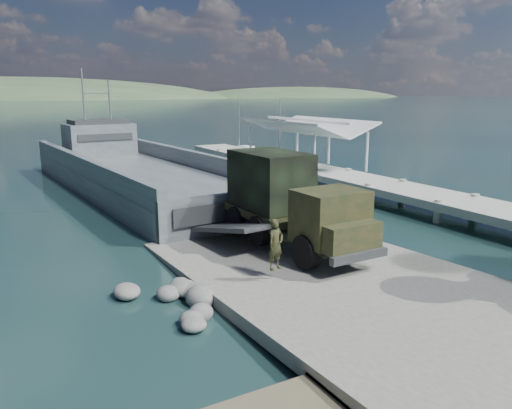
{
  "coord_description": "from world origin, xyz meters",
  "views": [
    {
      "loc": [
        -11.78,
        -15.45,
        7.5
      ],
      "look_at": [
        0.29,
        6.0,
        1.93
      ],
      "focal_mm": 35.0,
      "sensor_mm": 36.0,
      "label": 1
    }
  ],
  "objects_px": {
    "pier": "(313,163)",
    "sailboat_near": "(280,161)",
    "sailboat_far": "(240,152)",
    "military_truck": "(288,201)",
    "soldier": "(276,254)",
    "landing_craft": "(139,180)"
  },
  "relations": [
    {
      "from": "pier",
      "to": "sailboat_near",
      "type": "relative_size",
      "value": 6.28
    },
    {
      "from": "pier",
      "to": "landing_craft",
      "type": "xyz_separation_m",
      "value": [
        -13.96,
        3.52,
        -0.75
      ]
    },
    {
      "from": "sailboat_near",
      "to": "sailboat_far",
      "type": "xyz_separation_m",
      "value": [
        0.1,
        9.17,
        -0.0
      ]
    },
    {
      "from": "pier",
      "to": "sailboat_near",
      "type": "xyz_separation_m",
      "value": [
        2.95,
        9.93,
        -1.23
      ]
    },
    {
      "from": "military_truck",
      "to": "landing_craft",
      "type": "bearing_deg",
      "value": 93.8
    },
    {
      "from": "soldier",
      "to": "sailboat_far",
      "type": "relative_size",
      "value": 0.28
    },
    {
      "from": "soldier",
      "to": "sailboat_far",
      "type": "xyz_separation_m",
      "value": [
        18.34,
        37.98,
        -1.11
      ]
    },
    {
      "from": "military_truck",
      "to": "sailboat_near",
      "type": "bearing_deg",
      "value": 57.79
    },
    {
      "from": "sailboat_near",
      "to": "military_truck",
      "type": "bearing_deg",
      "value": -101.18
    },
    {
      "from": "landing_craft",
      "to": "soldier",
      "type": "distance_m",
      "value": 22.45
    },
    {
      "from": "military_truck",
      "to": "soldier",
      "type": "distance_m",
      "value": 4.72
    },
    {
      "from": "military_truck",
      "to": "sailboat_near",
      "type": "xyz_separation_m",
      "value": [
        15.37,
        25.24,
        -2.21
      ]
    },
    {
      "from": "military_truck",
      "to": "soldier",
      "type": "relative_size",
      "value": 4.61
    },
    {
      "from": "landing_craft",
      "to": "sailboat_far",
      "type": "bearing_deg",
      "value": 38.61
    },
    {
      "from": "sailboat_far",
      "to": "sailboat_near",
      "type": "bearing_deg",
      "value": -108.81
    },
    {
      "from": "landing_craft",
      "to": "sailboat_far",
      "type": "xyz_separation_m",
      "value": [
        17.0,
        15.58,
        -0.47
      ]
    },
    {
      "from": "military_truck",
      "to": "sailboat_far",
      "type": "bearing_deg",
      "value": 64.92
    },
    {
      "from": "pier",
      "to": "landing_craft",
      "type": "relative_size",
      "value": 1.25
    },
    {
      "from": "sailboat_far",
      "to": "pier",
      "type": "bearing_deg",
      "value": -117.25
    },
    {
      "from": "landing_craft",
      "to": "pier",
      "type": "bearing_deg",
      "value": -18.05
    },
    {
      "from": "soldier",
      "to": "sailboat_near",
      "type": "bearing_deg",
      "value": 42.18
    },
    {
      "from": "landing_craft",
      "to": "sailboat_far",
      "type": "distance_m",
      "value": 23.07
    }
  ]
}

